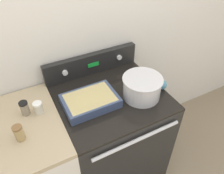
% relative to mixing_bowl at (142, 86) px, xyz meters
% --- Properties ---
extents(kitchen_wall, '(8.00, 0.05, 2.50)m').
position_rel_mixing_bowl_xyz_m(kitchen_wall, '(-0.19, 0.48, 0.23)').
color(kitchen_wall, silver).
rests_on(kitchen_wall, ground_plane).
extents(stove_range, '(0.76, 0.72, 0.93)m').
position_rel_mixing_bowl_xyz_m(stove_range, '(-0.19, 0.10, -0.55)').
color(stove_range, black).
rests_on(stove_range, ground_plane).
extents(control_panel, '(0.76, 0.07, 0.17)m').
position_rel_mixing_bowl_xyz_m(control_panel, '(-0.19, 0.42, -0.00)').
color(control_panel, black).
rests_on(control_panel, stove_range).
extents(side_counter, '(0.49, 0.69, 0.94)m').
position_rel_mixing_bowl_xyz_m(side_counter, '(-0.82, 0.10, -0.55)').
color(side_counter, silver).
rests_on(side_counter, ground_plane).
extents(mixing_bowl, '(0.28, 0.28, 0.16)m').
position_rel_mixing_bowl_xyz_m(mixing_bowl, '(0.00, 0.00, 0.00)').
color(mixing_bowl, silver).
rests_on(mixing_bowl, stove_range).
extents(casserole_dish, '(0.36, 0.25, 0.06)m').
position_rel_mixing_bowl_xyz_m(casserole_dish, '(-0.35, 0.09, -0.05)').
color(casserole_dish, '#38476B').
rests_on(casserole_dish, stove_range).
extents(ladle, '(0.07, 0.29, 0.07)m').
position_rel_mixing_bowl_xyz_m(ladle, '(0.18, 0.01, -0.06)').
color(ladle, teal).
rests_on(ladle, stove_range).
extents(spice_jar_white_cap, '(0.06, 0.06, 0.08)m').
position_rel_mixing_bowl_xyz_m(spice_jar_white_cap, '(-0.68, 0.16, -0.04)').
color(spice_jar_white_cap, beige).
rests_on(spice_jar_white_cap, side_counter).
extents(spice_jar_black_cap, '(0.05, 0.05, 0.10)m').
position_rel_mixing_bowl_xyz_m(spice_jar_black_cap, '(-0.76, 0.19, -0.03)').
color(spice_jar_black_cap, gray).
rests_on(spice_jar_black_cap, side_counter).
extents(spice_jar_brown_cap, '(0.06, 0.06, 0.10)m').
position_rel_mixing_bowl_xyz_m(spice_jar_brown_cap, '(-0.82, -0.00, -0.02)').
color(spice_jar_brown_cap, tan).
rests_on(spice_jar_brown_cap, side_counter).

